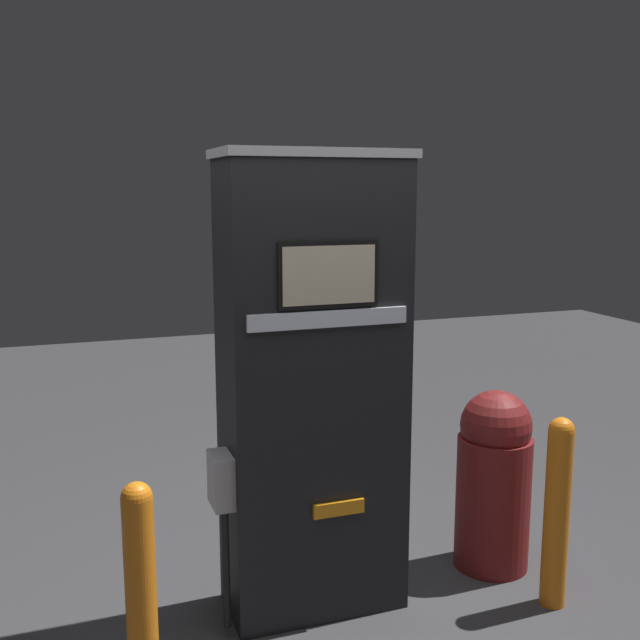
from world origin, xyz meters
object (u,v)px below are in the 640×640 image
at_px(gas_pump, 312,387).
at_px(trash_bin, 494,478).
at_px(safety_bollard, 141,591).
at_px(safety_bollard_far, 557,508).

bearing_deg(gas_pump, trash_bin, 1.33).
xyz_separation_m(gas_pump, safety_bollard, (-0.85, -0.47, -0.59)).
height_order(gas_pump, safety_bollard_far, gas_pump).
bearing_deg(gas_pump, safety_bollard, -150.97).
bearing_deg(trash_bin, safety_bollard_far, -80.66).
bearing_deg(safety_bollard, safety_bollard_far, 1.93).
relative_size(gas_pump, trash_bin, 2.25).
bearing_deg(safety_bollard, gas_pump, 29.03).
bearing_deg(safety_bollard_far, gas_pump, 159.39).
height_order(gas_pump, trash_bin, gas_pump).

